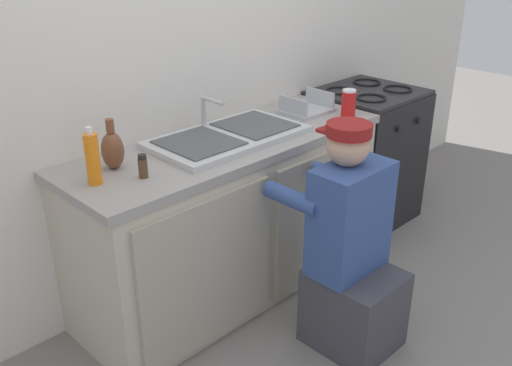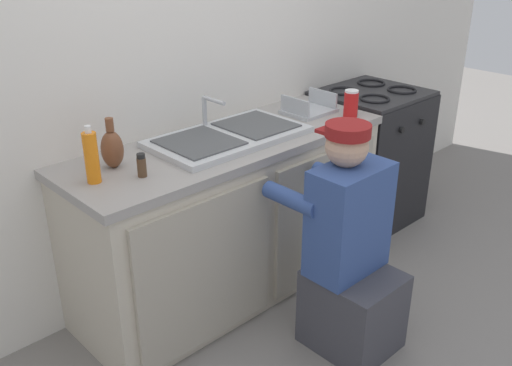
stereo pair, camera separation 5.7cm
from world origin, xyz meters
name	(u,v)px [view 2 (the right image)]	position (x,y,z in m)	size (l,w,h in m)	color
ground_plane	(269,309)	(0.00, 0.00, 0.00)	(12.00, 12.00, 0.00)	gray
back_wall	(183,56)	(0.00, 0.65, 1.25)	(6.00, 0.10, 2.50)	silver
counter_cabinet	(232,221)	(0.00, 0.29, 0.42)	(1.73, 0.62, 0.84)	beige
countertop	(229,143)	(0.00, 0.30, 0.86)	(1.77, 0.62, 0.04)	#9E9993
sink_double_basin	(229,136)	(0.00, 0.30, 0.90)	(0.80, 0.44, 0.19)	silver
stove_range	(367,157)	(1.22, 0.30, 0.45)	(0.65, 0.62, 0.92)	black
plumber_person	(349,259)	(0.10, -0.43, 0.46)	(0.42, 0.61, 1.10)	#3F3F47
soda_cup_red	(351,103)	(0.75, 0.11, 0.96)	(0.08, 0.08, 0.15)	red
soap_bottle_orange	(91,157)	(-0.76, 0.30, 1.00)	(0.06, 0.06, 0.25)	orange
spice_bottle_pepper	(142,166)	(-0.58, 0.21, 0.93)	(0.04, 0.04, 0.10)	#513823
dish_rack_tray	(309,109)	(0.63, 0.32, 0.91)	(0.28, 0.22, 0.11)	#B2B7BC
vase_decorative	(112,148)	(-0.61, 0.38, 0.97)	(0.10, 0.10, 0.23)	brown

